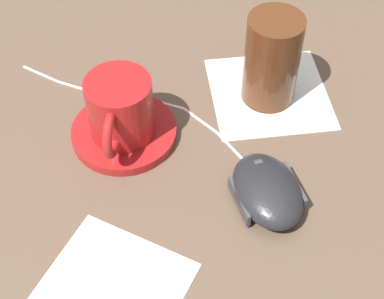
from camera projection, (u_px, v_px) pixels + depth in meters
name	position (u px, v px, depth m)	size (l,w,h in m)	color
ground_plane	(211.00, 167.00, 0.66)	(3.00, 3.00, 0.00)	brown
saucer	(124.00, 132.00, 0.69)	(0.12, 0.12, 0.01)	maroon
coffee_cup	(120.00, 109.00, 0.65)	(0.10, 0.07, 0.07)	maroon
computer_mouse	(267.00, 190.00, 0.62)	(0.11, 0.08, 0.04)	black
mouse_cable	(136.00, 103.00, 0.72)	(0.23, 0.24, 0.00)	white
napkin_under_glass	(269.00, 93.00, 0.74)	(0.14, 0.14, 0.00)	silver
drinking_glass	(272.00, 60.00, 0.69)	(0.07, 0.07, 0.11)	#4C2814
napkin_spare	(109.00, 292.00, 0.56)	(0.13, 0.13, 0.00)	white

